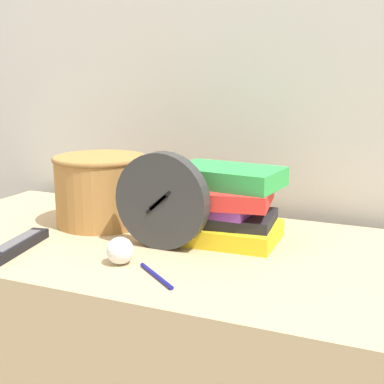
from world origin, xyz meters
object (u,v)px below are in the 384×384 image
Objects in this scene: desk_clock at (162,201)px; pen at (156,276)px; basket at (101,188)px; tv_remote at (17,245)px; crumpled_paper_ball at (120,251)px; book_stack at (223,204)px.

desk_clock is 0.20m from pen.
basket is 1.12× the size of tv_remote.
desk_clock is at bearing -26.33° from basket.
crumpled_paper_ball is at bearing 4.10° from tv_remote.
desk_clock is 0.32m from tv_remote.
crumpled_paper_ball is 0.11m from pen.
book_stack is 0.27m from crumpled_paper_ball.
book_stack is 4.80× the size of crumpled_paper_ball.
basket is 2.13× the size of pen.
desk_clock is at bearing 26.81° from tv_remote.
crumpled_paper_ball is 0.50× the size of pen.
crumpled_paper_ball reaches higher than tv_remote.
book_stack is at bearing 0.79° from basket.
basket is 0.40m from pen.
pen is at bearing -95.83° from book_stack.
basket reaches higher than crumpled_paper_ball.
desk_clock reaches higher than pen.
desk_clock is 0.80× the size of book_stack.
desk_clock is 0.25m from basket.
book_stack reaches higher than tv_remote.
pen is (0.29, -0.26, -0.09)m from basket.
book_stack is at bearing 34.51° from tv_remote.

